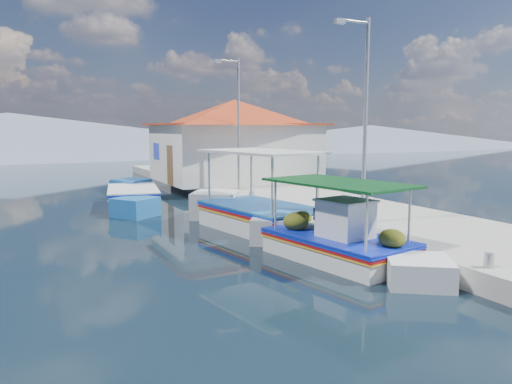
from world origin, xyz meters
name	(u,v)px	position (x,y,z in m)	size (l,w,h in m)	color
ground	(257,277)	(0.00, 0.00, 0.00)	(160.00, 160.00, 0.00)	black
quay	(323,208)	(5.90, 6.00, 0.25)	(5.00, 44.00, 0.50)	#ABA8A0
bollards	(286,204)	(3.80, 5.25, 0.65)	(0.20, 17.20, 0.30)	#A5A8AD
main_caique	(336,243)	(2.47, 0.40, 0.43)	(2.71, 6.68, 2.23)	white
caique_green_canopy	(260,217)	(2.41, 4.59, 0.43)	(3.15, 7.67, 2.91)	white
caique_blue_hull	(132,199)	(-0.32, 11.26, 0.33)	(2.84, 6.74, 1.22)	#1B5FA6
harbor_building	(235,139)	(6.20, 15.00, 2.78)	(10.49, 10.49, 4.40)	white
lamp_post_near	(363,111)	(4.51, 2.00, 3.85)	(1.21, 0.14, 6.00)	#A5A8AD
lamp_post_far	(237,117)	(4.51, 11.00, 3.85)	(1.21, 0.14, 6.00)	#A5A8AD
mountain_ridge	(109,138)	(6.54, 56.00, 2.04)	(171.40, 96.00, 5.50)	slate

